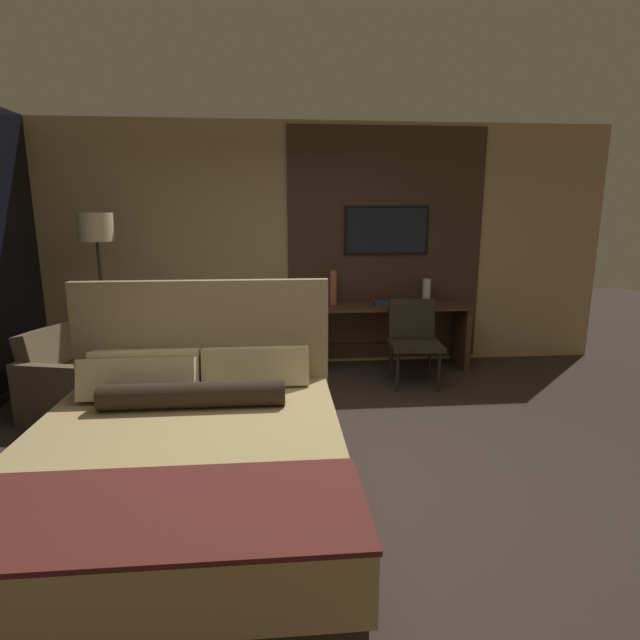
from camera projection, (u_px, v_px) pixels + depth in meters
name	position (u px, v px, depth m)	size (l,w,h in m)	color
ground_plane	(327.00, 466.00, 3.60)	(16.00, 16.00, 0.00)	#332823
wall_back_tv_panel	(316.00, 247.00, 5.84)	(7.20, 0.09, 2.80)	tan
bed	(184.00, 465.00, 2.94)	(1.88, 2.14, 1.31)	#33281E
desk	(388.00, 324.00, 5.82)	(1.79, 0.54, 0.76)	#422D1E
tv	(386.00, 230.00, 5.80)	(0.99, 0.04, 0.55)	black
desk_chair	(413.00, 335.00, 5.29)	(0.56, 0.56, 0.89)	#28231E
armchair_by_window	(79.00, 384.00, 4.56)	(0.95, 0.98, 0.78)	brown
floor_lamp	(97.00, 242.00, 4.98)	(0.34, 0.34, 1.79)	#282623
vase_tall	(333.00, 287.00, 5.71)	(0.08, 0.08, 0.39)	#B2563D
vase_short	(426.00, 291.00, 5.82)	(0.09, 0.09, 0.28)	silver
book	(383.00, 303.00, 5.75)	(0.22, 0.16, 0.03)	navy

